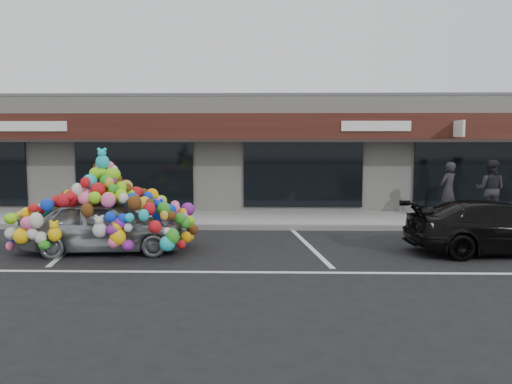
{
  "coord_description": "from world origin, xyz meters",
  "views": [
    {
      "loc": [
        1.73,
        -12.17,
        2.68
      ],
      "look_at": [
        1.43,
        1.4,
        1.25
      ],
      "focal_mm": 35.0,
      "sensor_mm": 36.0,
      "label": 1
    }
  ],
  "objects_px": {
    "black_sedan": "(497,227)",
    "pedestrian_a": "(448,190)",
    "toy_car": "(105,219)",
    "pedestrian_b": "(490,189)"
  },
  "relations": [
    {
      "from": "pedestrian_b",
      "to": "black_sedan",
      "type": "bearing_deg",
      "value": 97.1
    },
    {
      "from": "toy_car",
      "to": "pedestrian_a",
      "type": "bearing_deg",
      "value": -70.16
    },
    {
      "from": "black_sedan",
      "to": "pedestrian_b",
      "type": "height_order",
      "value": "pedestrian_b"
    },
    {
      "from": "black_sedan",
      "to": "pedestrian_b",
      "type": "relative_size",
      "value": 2.26
    },
    {
      "from": "black_sedan",
      "to": "pedestrian_a",
      "type": "bearing_deg",
      "value": -9.79
    },
    {
      "from": "black_sedan",
      "to": "pedestrian_a",
      "type": "xyz_separation_m",
      "value": [
        0.42,
        4.45,
        0.44
      ]
    },
    {
      "from": "toy_car",
      "to": "pedestrian_a",
      "type": "xyz_separation_m",
      "value": [
        9.74,
        4.54,
        0.25
      ]
    },
    {
      "from": "toy_car",
      "to": "pedestrian_b",
      "type": "bearing_deg",
      "value": -73.22
    },
    {
      "from": "pedestrian_a",
      "to": "toy_car",
      "type": "bearing_deg",
      "value": -8.75
    },
    {
      "from": "toy_car",
      "to": "black_sedan",
      "type": "relative_size",
      "value": 0.99
    }
  ]
}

